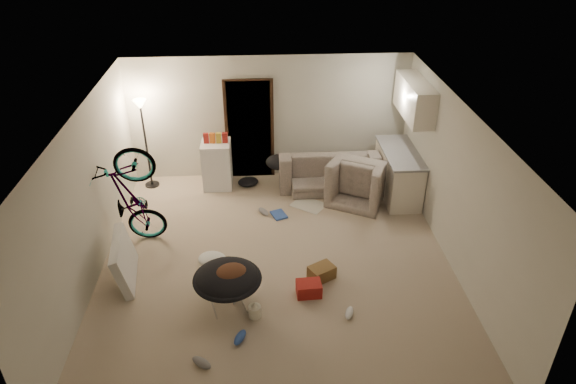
{
  "coord_description": "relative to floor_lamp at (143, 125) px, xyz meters",
  "views": [
    {
      "loc": [
        -0.23,
        -6.51,
        5.13
      ],
      "look_at": [
        0.22,
        0.6,
        0.94
      ],
      "focal_mm": 32.0,
      "sensor_mm": 36.0,
      "label": 1
    }
  ],
  "objects": [
    {
      "name": "book_asset",
      "position": [
        1.74,
        -3.6,
        -1.3
      ],
      "size": [
        0.29,
        0.26,
        0.02
      ],
      "primitive_type": "imported",
      "rotation": [
        0.0,
        0.0,
        1.14
      ],
      "color": "maroon",
      "rests_on": "floor"
    },
    {
      "name": "tv_box",
      "position": [
        0.1,
        -2.91,
        -0.96
      ],
      "size": [
        0.41,
        1.08,
        0.71
      ],
      "primitive_type": "cube",
      "rotation": [
        0.0,
        -0.21,
        0.14
      ],
      "color": "silver",
      "rests_on": "floor"
    },
    {
      "name": "wall_right",
      "position": [
        5.16,
        -2.65,
        -0.06
      ],
      "size": [
        0.02,
        6.0,
        2.5
      ],
      "primitive_type": "cube",
      "color": "beige",
      "rests_on": "floor"
    },
    {
      "name": "shoe_2",
      "position": [
        1.84,
        -4.28,
        -1.25
      ],
      "size": [
        0.22,
        0.3,
        0.1
      ],
      "primitive_type": "ellipsoid",
      "rotation": [
        0.0,
        0.0,
        1.14
      ],
      "color": "#2E50A7",
      "rests_on": "floor"
    },
    {
      "name": "sofa_drape",
      "position": [
        2.58,
        -0.2,
        -0.77
      ],
      "size": [
        0.62,
        0.54,
        0.28
      ],
      "primitive_type": "ellipsoid",
      "rotation": [
        0.0,
        0.0,
        -0.15
      ],
      "color": "black",
      "rests_on": "sofa"
    },
    {
      "name": "snack_box_0",
      "position": [
        1.17,
        -0.1,
        -0.31
      ],
      "size": [
        0.1,
        0.07,
        0.3
      ],
      "primitive_type": "cube",
      "rotation": [
        0.0,
        0.0,
        0.04
      ],
      "color": "maroon",
      "rests_on": "mini_fridge"
    },
    {
      "name": "bicycle",
      "position": [
        0.1,
        -1.98,
        -0.81
      ],
      "size": [
        1.89,
        0.85,
        1.09
      ],
      "primitive_type": "imported",
      "rotation": [
        0.0,
        -0.17,
        1.59
      ],
      "color": "black",
      "rests_on": "floor"
    },
    {
      "name": "ceiling",
      "position": [
        2.4,
        -2.65,
        1.2
      ],
      "size": [
        5.5,
        6.0,
        0.02
      ],
      "primitive_type": "cube",
      "color": "white",
      "rests_on": "wall_back"
    },
    {
      "name": "saucer_chair",
      "position": [
        1.68,
        -3.61,
        -0.9
      ],
      "size": [
        0.96,
        0.96,
        0.68
      ],
      "color": "silver",
      "rests_on": "floor"
    },
    {
      "name": "newspaper",
      "position": [
        3.08,
        -0.95,
        -1.3
      ],
      "size": [
        0.75,
        0.72,
        0.01
      ],
      "primitive_type": "cube",
      "rotation": [
        0.0,
        0.0,
        0.93
      ],
      "color": "beige",
      "rests_on": "floor"
    },
    {
      "name": "shoe_3",
      "position": [
        1.37,
        -4.67,
        -1.25
      ],
      "size": [
        0.31,
        0.27,
        0.11
      ],
      "primitive_type": "ellipsoid",
      "rotation": [
        0.0,
        0.0,
        -0.65
      ],
      "color": "slate",
      "rests_on": "floor"
    },
    {
      "name": "kitchen_counter",
      "position": [
        4.83,
        -0.65,
        -0.87
      ],
      "size": [
        0.6,
        1.5,
        0.88
      ],
      "primitive_type": "cube",
      "color": "white",
      "rests_on": "floor"
    },
    {
      "name": "book_white",
      "position": [
        1.31,
        -2.84,
        -1.29
      ],
      "size": [
        0.28,
        0.33,
        0.03
      ],
      "primitive_type": "cube",
      "rotation": [
        0.0,
        0.0,
        0.2
      ],
      "color": "silver",
      "rests_on": "floor"
    },
    {
      "name": "juicer",
      "position": [
        2.04,
        -3.84,
        -1.2
      ],
      "size": [
        0.18,
        0.18,
        0.26
      ],
      "color": "white",
      "rests_on": "floor"
    },
    {
      "name": "doorway",
      "position": [
        2.0,
        0.32,
        -0.29
      ],
      "size": [
        0.85,
        0.1,
        2.04
      ],
      "primitive_type": "cube",
      "color": "black",
      "rests_on": "floor"
    },
    {
      "name": "floor_lamp",
      "position": [
        0.0,
        0.0,
        0.0
      ],
      "size": [
        0.28,
        0.28,
        1.81
      ],
      "color": "black",
      "rests_on": "floor"
    },
    {
      "name": "shoe_4",
      "position": [
        3.36,
        -3.91,
        -1.26
      ],
      "size": [
        0.19,
        0.28,
        0.1
      ],
      "primitive_type": "ellipsoid",
      "rotation": [
        0.0,
        0.0,
        1.22
      ],
      "color": "white",
      "rests_on": "floor"
    },
    {
      "name": "kitchen_uppers",
      "position": [
        4.96,
        -0.65,
        0.64
      ],
      "size": [
        0.38,
        1.4,
        0.65
      ],
      "primitive_type": "cube",
      "color": "white",
      "rests_on": "wall_right"
    },
    {
      "name": "sofa",
      "position": [
        3.53,
        -0.2,
        -1.02
      ],
      "size": [
        1.95,
        0.77,
        0.57
      ],
      "primitive_type": "imported",
      "rotation": [
        0.0,
        0.0,
        3.14
      ],
      "color": "#39413A",
      "rests_on": "floor"
    },
    {
      "name": "hoodie",
      "position": [
        1.73,
        -3.64,
        -0.7
      ],
      "size": [
        0.6,
        0.56,
        0.22
      ],
      "primitive_type": "ellipsoid",
      "rotation": [
        0.0,
        0.0,
        0.4
      ],
      "color": "#482919",
      "rests_on": "saucer_chair"
    },
    {
      "name": "wall_front",
      "position": [
        2.4,
        -5.66,
        -0.06
      ],
      "size": [
        5.5,
        0.02,
        2.5
      ],
      "primitive_type": "cube",
      "color": "beige",
      "rests_on": "floor"
    },
    {
      "name": "drink_case_b",
      "position": [
        2.84,
        -3.44,
        -1.2
      ],
      "size": [
        0.38,
        0.28,
        0.21
      ],
      "primitive_type": "cube",
      "rotation": [
        0.0,
        0.0,
        0.05
      ],
      "color": "maroon",
      "rests_on": "floor"
    },
    {
      "name": "book_blue",
      "position": [
        2.5,
        -1.28,
        -1.29
      ],
      "size": [
        0.33,
        0.38,
        0.03
      ],
      "primitive_type": "cube",
      "rotation": [
        0.0,
        0.0,
        0.36
      ],
      "color": "#2E50A7",
      "rests_on": "floor"
    },
    {
      "name": "drink_case_a",
      "position": [
        3.07,
        -3.08,
        -1.2
      ],
      "size": [
        0.46,
        0.42,
        0.21
      ],
      "primitive_type": "cube",
      "rotation": [
        0.0,
        0.0,
        0.52
      ],
      "color": "brown",
      "rests_on": "floor"
    },
    {
      "name": "mini_fridge",
      "position": [
        1.34,
        -0.1,
        -0.83
      ],
      "size": [
        0.56,
        0.56,
        0.95
      ],
      "primitive_type": "cube",
      "rotation": [
        0.0,
        0.0,
        -0.01
      ],
      "color": "white",
      "rests_on": "floor"
    },
    {
      "name": "snack_box_2",
      "position": [
        1.41,
        -0.1,
        -0.31
      ],
      "size": [
        0.1,
        0.07,
        0.3
      ],
      "primitive_type": "cube",
      "rotation": [
        0.0,
        0.0,
        -0.01
      ],
      "color": "gold",
      "rests_on": "mini_fridge"
    },
    {
      "name": "counter_top",
      "position": [
        4.83,
        -0.65,
        -0.41
      ],
      "size": [
        0.64,
        1.54,
        0.04
      ],
      "primitive_type": "cube",
      "color": "gray",
      "rests_on": "kitchen_counter"
    },
    {
      "name": "floor",
      "position": [
        2.4,
        -2.65,
        -1.32
      ],
      "size": [
        5.5,
        6.0,
        0.02
      ],
      "primitive_type": "cube",
      "color": "tan",
      "rests_on": "ground"
    },
    {
      "name": "wall_back",
      "position": [
        2.4,
        0.36,
        -0.06
      ],
      "size": [
        5.5,
        0.02,
        2.5
      ],
      "primitive_type": "cube",
      "color": "beige",
      "rests_on": "floor"
    },
    {
      "name": "door_trim",
      "position": [
        2.0,
        0.29,
        -0.29
      ],
      "size": [
        0.97,
        0.04,
        2.1
      ],
      "primitive_type": "cube",
      "color": "black",
      "rests_on": "floor"
    },
    {
      "name": "wall_left",
      "position": [
        -0.36,
        -2.65,
        -0.06
      ],
      "size": [
        0.02,
        6.0,
        2.5
      ],
      "primitive_type": "cube",
      "color": "beige",
      "rests_on": "floor"
    },
    {
      "name": "armchair",
      "position": [
        4.09,
        -0.74,
        -0.98
      ],
      "size": [
        1.31,
        1.25,
        0.66
      ],
      "primitive_type": "imported",
      "rotation": [
        0.0,
        0.0,
        2.66
      ],
      "color": "#39413A",
      "rests_on": "floor"
    },
    {
      "name": "shoe_1",
      "position": [
        2.22,
        -1.22,
        -1.26
      ],
      "size": [
        0.24,
        0.3,
        0.1
      ],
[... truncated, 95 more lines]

